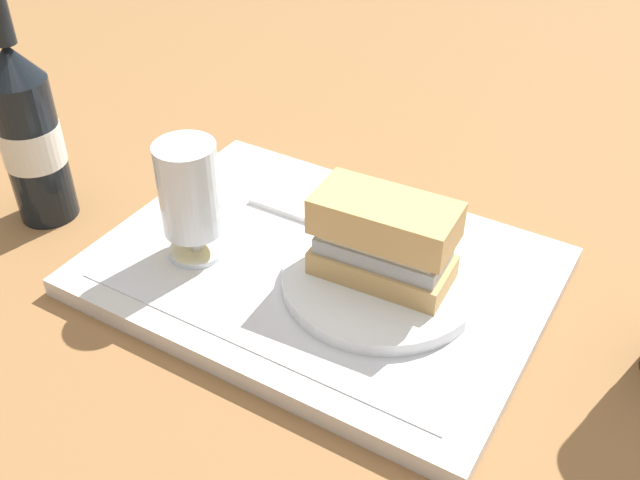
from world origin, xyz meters
name	(u,v)px	position (x,y,z in m)	size (l,w,h in m)	color
ground_plane	(320,279)	(0.00, 0.00, 0.00)	(3.00, 3.00, 0.00)	olive
tray	(320,271)	(0.00, 0.00, 0.01)	(0.44, 0.32, 0.02)	silver
placemat	(320,263)	(0.00, 0.00, 0.02)	(0.38, 0.27, 0.00)	silver
plate	(383,277)	(-0.07, 0.00, 0.03)	(0.19, 0.19, 0.01)	white
sandwich	(383,235)	(-0.06, 0.00, 0.08)	(0.14, 0.07, 0.08)	tan
beer_glass	(190,197)	(0.12, 0.05, 0.09)	(0.06, 0.06, 0.12)	silver
napkin_folded	(299,197)	(0.08, -0.08, 0.02)	(0.09, 0.07, 0.01)	white
beer_bottle	(29,133)	(0.32, 0.06, 0.10)	(0.07, 0.07, 0.27)	black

